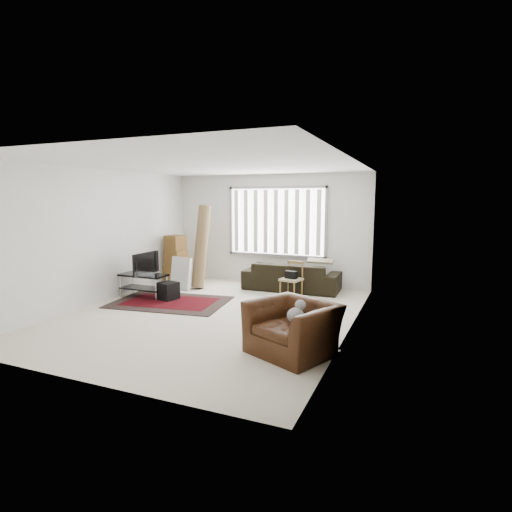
{
  "coord_description": "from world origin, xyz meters",
  "views": [
    {
      "loc": [
        3.5,
        -6.26,
        2.1
      ],
      "look_at": [
        0.68,
        0.51,
        1.05
      ],
      "focal_mm": 28.0,
      "sensor_mm": 36.0,
      "label": 1
    }
  ],
  "objects_px": {
    "tv_stand": "(144,281)",
    "moving_boxes": "(176,261)",
    "side_chair": "(292,277)",
    "sofa": "(292,272)",
    "armchair": "(293,324)"
  },
  "relations": [
    {
      "from": "moving_boxes",
      "to": "side_chair",
      "type": "relative_size",
      "value": 1.59
    },
    {
      "from": "tv_stand",
      "to": "side_chair",
      "type": "bearing_deg",
      "value": 24.14
    },
    {
      "from": "tv_stand",
      "to": "moving_boxes",
      "type": "height_order",
      "value": "moving_boxes"
    },
    {
      "from": "sofa",
      "to": "armchair",
      "type": "relative_size",
      "value": 1.58
    },
    {
      "from": "moving_boxes",
      "to": "armchair",
      "type": "bearing_deg",
      "value": -38.72
    },
    {
      "from": "sofa",
      "to": "side_chair",
      "type": "relative_size",
      "value": 2.9
    },
    {
      "from": "sofa",
      "to": "armchair",
      "type": "bearing_deg",
      "value": 106.11
    },
    {
      "from": "moving_boxes",
      "to": "sofa",
      "type": "relative_size",
      "value": 0.55
    },
    {
      "from": "tv_stand",
      "to": "moving_boxes",
      "type": "xyz_separation_m",
      "value": [
        -0.17,
        1.48,
        0.19
      ]
    },
    {
      "from": "armchair",
      "to": "tv_stand",
      "type": "bearing_deg",
      "value": 179.99
    },
    {
      "from": "side_chair",
      "to": "tv_stand",
      "type": "bearing_deg",
      "value": -143.68
    },
    {
      "from": "moving_boxes",
      "to": "side_chair",
      "type": "xyz_separation_m",
      "value": [
        3.07,
        -0.18,
        -0.14
      ]
    },
    {
      "from": "tv_stand",
      "to": "moving_boxes",
      "type": "bearing_deg",
      "value": 96.42
    },
    {
      "from": "sofa",
      "to": "side_chair",
      "type": "xyz_separation_m",
      "value": [
        0.19,
        -0.6,
        -0.0
      ]
    },
    {
      "from": "moving_boxes",
      "to": "side_chair",
      "type": "bearing_deg",
      "value": -3.34
    }
  ]
}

